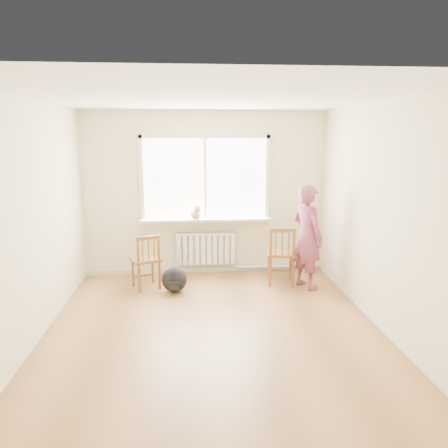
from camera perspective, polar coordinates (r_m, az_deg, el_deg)
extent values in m
plane|color=#A16F42|center=(5.45, -1.39, -13.40)|extent=(4.50, 4.50, 0.00)
plane|color=white|center=(4.96, -1.55, 16.20)|extent=(4.50, 4.50, 0.00)
cube|color=beige|center=(7.25, -2.46, 3.99)|extent=(4.00, 0.01, 2.70)
cube|color=white|center=(7.20, -2.47, 5.94)|extent=(2.00, 0.02, 1.30)
cube|color=white|center=(7.15, -2.52, 11.36)|extent=(2.12, 0.05, 0.06)
cube|color=white|center=(7.22, -10.71, 5.77)|extent=(0.06, 0.05, 1.42)
cube|color=white|center=(7.30, 5.68, 5.97)|extent=(0.06, 0.05, 1.42)
cube|color=white|center=(7.19, -2.47, 5.93)|extent=(0.04, 0.05, 1.30)
cube|color=white|center=(7.21, -2.40, 0.57)|extent=(2.15, 0.22, 0.04)
cube|color=white|center=(7.38, -2.39, -3.20)|extent=(1.00, 0.02, 0.55)
cube|color=white|center=(7.33, -2.37, -3.30)|extent=(1.00, 0.10, 0.51)
cube|color=white|center=(7.27, -2.39, -1.31)|extent=(1.00, 0.12, 0.03)
cylinder|color=silver|center=(7.61, 7.12, -5.51)|extent=(1.40, 0.04, 0.04)
cube|color=beige|center=(7.52, -2.37, -5.97)|extent=(4.00, 0.03, 0.08)
cube|color=brown|center=(6.76, -10.21, -4.56)|extent=(0.54, 0.53, 0.04)
cylinder|color=brown|center=(7.01, -9.31, -5.84)|extent=(0.04, 0.04, 0.45)
cylinder|color=brown|center=(6.92, -11.81, -6.17)|extent=(0.04, 0.04, 0.45)
cylinder|color=brown|center=(6.72, -8.42, -6.57)|extent=(0.04, 0.04, 0.45)
cylinder|color=brown|center=(6.63, -11.02, -6.92)|extent=(0.04, 0.04, 0.45)
cylinder|color=brown|center=(6.67, -8.47, -4.94)|extent=(0.04, 0.04, 0.84)
cylinder|color=brown|center=(6.57, -11.09, -5.27)|extent=(0.04, 0.04, 0.84)
cube|color=brown|center=(6.52, -9.89, -1.80)|extent=(0.33, 0.17, 0.05)
cylinder|color=brown|center=(6.59, -9.09, -3.23)|extent=(0.02, 0.02, 0.34)
cylinder|color=brown|center=(6.56, -9.83, -3.32)|extent=(0.02, 0.02, 0.34)
cylinder|color=brown|center=(6.53, -10.58, -3.41)|extent=(0.02, 0.02, 0.34)
cube|color=brown|center=(6.89, 7.46, -3.80)|extent=(0.51, 0.49, 0.04)
cylinder|color=brown|center=(7.14, 8.71, -5.34)|extent=(0.04, 0.04, 0.49)
cylinder|color=brown|center=(7.11, 5.90, -5.33)|extent=(0.04, 0.04, 0.49)
cylinder|color=brown|center=(6.80, 8.99, -6.18)|extent=(0.04, 0.04, 0.49)
cylinder|color=brown|center=(6.78, 6.04, -6.18)|extent=(0.04, 0.04, 0.49)
cylinder|color=brown|center=(6.74, 9.05, -4.42)|extent=(0.04, 0.04, 0.93)
cylinder|color=brown|center=(6.71, 6.08, -4.40)|extent=(0.04, 0.04, 0.93)
cube|color=brown|center=(6.62, 7.67, -0.83)|extent=(0.38, 0.09, 0.06)
cylinder|color=brown|center=(6.68, 8.46, -2.48)|extent=(0.02, 0.02, 0.37)
cylinder|color=brown|center=(6.67, 7.62, -2.47)|extent=(0.02, 0.02, 0.37)
cylinder|color=brown|center=(6.66, 6.78, -2.47)|extent=(0.02, 0.02, 0.37)
imported|color=#B33B4B|center=(6.70, 10.83, -1.66)|extent=(0.60, 0.69, 1.59)
ellipsoid|color=beige|center=(7.12, -3.75, 1.38)|extent=(0.24, 0.30, 0.20)
sphere|color=beige|center=(6.98, -3.48, 2.01)|extent=(0.11, 0.11, 0.11)
cone|color=beige|center=(6.96, -3.72, 2.43)|extent=(0.04, 0.04, 0.04)
cone|color=beige|center=(6.98, -3.25, 2.46)|extent=(0.04, 0.04, 0.04)
cylinder|color=beige|center=(7.26, -4.03, 1.10)|extent=(0.07, 0.18, 0.02)
cylinder|color=beige|center=(7.02, -3.76, 0.84)|extent=(0.02, 0.02, 0.10)
cylinder|color=beige|center=(7.04, -3.30, 0.87)|extent=(0.02, 0.02, 0.10)
ellipsoid|color=black|center=(6.59, -6.51, -7.25)|extent=(0.43, 0.35, 0.37)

